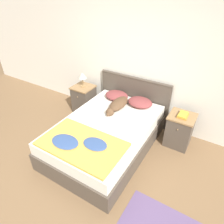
# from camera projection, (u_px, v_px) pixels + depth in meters

# --- Properties ---
(ground_plane) EXTENTS (16.00, 16.00, 0.00)m
(ground_plane) POSITION_uv_depth(u_px,v_px,m) (64.00, 183.00, 2.97)
(ground_plane) COLOR brown
(wall_back) EXTENTS (9.00, 0.06, 2.55)m
(wall_back) POSITION_uv_depth(u_px,v_px,m) (132.00, 59.00, 3.79)
(wall_back) COLOR silver
(wall_back) RESTS_ON ground_plane
(bed) EXTENTS (1.42, 2.10, 0.53)m
(bed) POSITION_uv_depth(u_px,v_px,m) (106.00, 135.00, 3.48)
(bed) COLOR #4C4238
(bed) RESTS_ON ground_plane
(headboard) EXTENTS (1.50, 0.06, 0.97)m
(headboard) POSITION_uv_depth(u_px,v_px,m) (134.00, 98.00, 4.11)
(headboard) COLOR #4C4238
(headboard) RESTS_ON ground_plane
(nightstand_left) EXTENTS (0.44, 0.43, 0.61)m
(nightstand_left) POSITION_uv_depth(u_px,v_px,m) (84.00, 99.00, 4.46)
(nightstand_left) COLOR #4C4238
(nightstand_left) RESTS_ON ground_plane
(nightstand_right) EXTENTS (0.44, 0.43, 0.61)m
(nightstand_right) POSITION_uv_depth(u_px,v_px,m) (179.00, 130.00, 3.53)
(nightstand_right) COLOR #4C4238
(nightstand_right) RESTS_ON ground_plane
(pillow_left) EXTENTS (0.47, 0.38, 0.14)m
(pillow_left) POSITION_uv_depth(u_px,v_px,m) (117.00, 95.00, 3.98)
(pillow_left) COLOR brown
(pillow_left) RESTS_ON bed
(pillow_right) EXTENTS (0.47, 0.38, 0.14)m
(pillow_right) POSITION_uv_depth(u_px,v_px,m) (140.00, 102.00, 3.76)
(pillow_right) COLOR brown
(pillow_right) RESTS_ON bed
(quilt) EXTENTS (1.22, 0.74, 0.07)m
(quilt) POSITION_uv_depth(u_px,v_px,m) (81.00, 144.00, 2.87)
(quilt) COLOR gold
(quilt) RESTS_ON bed
(dog) EXTENTS (0.24, 0.76, 0.17)m
(dog) POSITION_uv_depth(u_px,v_px,m) (118.00, 105.00, 3.67)
(dog) COLOR brown
(dog) RESTS_ON bed
(book_stack) EXTENTS (0.16, 0.22, 0.05)m
(book_stack) POSITION_uv_depth(u_px,v_px,m) (183.00, 115.00, 3.34)
(book_stack) COLOR orange
(book_stack) RESTS_ON nightstand_right
(table_lamp) EXTENTS (0.18, 0.18, 0.32)m
(table_lamp) POSITION_uv_depth(u_px,v_px,m) (82.00, 76.00, 4.16)
(table_lamp) COLOR #9E7A4C
(table_lamp) RESTS_ON nightstand_left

